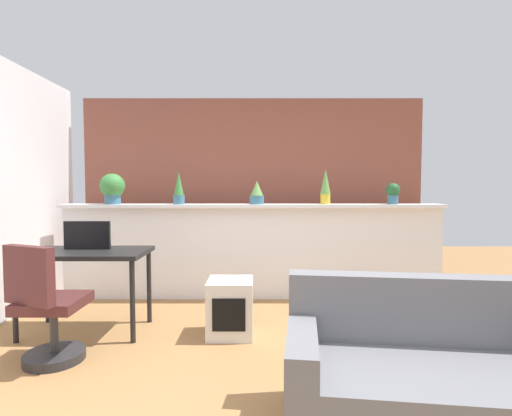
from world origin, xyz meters
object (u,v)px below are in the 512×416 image
object	(u,v)px
potted_plant_2	(256,193)
potted_plant_1	(178,189)
desk	(86,260)
side_cube_shelf	(230,308)
potted_plant_0	(112,188)
office_chair	(46,313)
potted_plant_4	(392,193)
tv_monitor	(87,235)
couch	(433,382)
potted_plant_3	(325,186)

from	to	relation	value
potted_plant_2	potted_plant_1	bearing A→B (deg)	-179.09
desk	side_cube_shelf	world-z (taller)	desk
potted_plant_0	office_chair	distance (m)	1.93
potted_plant_2	office_chair	xyz separation A→B (m)	(-1.57, -1.67, -0.87)
potted_plant_1	potted_plant_4	distance (m)	2.51
tv_monitor	office_chair	size ratio (longest dim) A/B	0.46
tv_monitor	couch	xyz separation A→B (m)	(2.52, -1.53, -0.60)
tv_monitor	side_cube_shelf	world-z (taller)	tv_monitor
potted_plant_4	tv_monitor	xyz separation A→B (m)	(-3.17, -0.95, -0.38)
potted_plant_0	potted_plant_4	bearing A→B (deg)	-0.21
potted_plant_1	couch	xyz separation A→B (m)	(1.85, -2.46, -1.02)
side_cube_shelf	desk	bearing A→B (deg)	176.30
tv_monitor	office_chair	world-z (taller)	tv_monitor
desk	tv_monitor	bearing A→B (deg)	103.03
potted_plant_1	potted_plant_4	bearing A→B (deg)	0.30
potted_plant_0	potted_plant_2	world-z (taller)	potted_plant_0
side_cube_shelf	potted_plant_1	bearing A→B (deg)	121.47
potted_plant_4	couch	world-z (taller)	potted_plant_4
couch	potted_plant_2	bearing A→B (deg)	110.80
potted_plant_1	side_cube_shelf	world-z (taller)	potted_plant_1
potted_plant_0	couch	distance (m)	3.77
potted_plant_4	desk	bearing A→B (deg)	-161.95
potted_plant_3	couch	bearing A→B (deg)	-86.97
office_chair	potted_plant_1	bearing A→B (deg)	68.38
desk	couch	bearing A→B (deg)	-30.07
potted_plant_3	office_chair	bearing A→B (deg)	-144.55
side_cube_shelf	couch	bearing A→B (deg)	-49.10
potted_plant_1	potted_plant_3	world-z (taller)	potted_plant_3
potted_plant_0	side_cube_shelf	xyz separation A→B (m)	(1.46, -1.13, -1.07)
office_chair	side_cube_shelf	distance (m)	1.45
potted_plant_3	tv_monitor	distance (m)	2.62
potted_plant_0	desk	xyz separation A→B (m)	(0.14, -1.04, -0.66)
tv_monitor	office_chair	xyz separation A→B (m)	(0.01, -0.72, -0.49)
desk	office_chair	bearing A→B (deg)	-90.96
potted_plant_3	tv_monitor	bearing A→B (deg)	-157.86
potted_plant_0	office_chair	bearing A→B (deg)	-85.64
potted_plant_0	potted_plant_4	size ratio (longest dim) A/B	1.46
potted_plant_3	couch	xyz separation A→B (m)	(0.13, -2.50, -1.06)
potted_plant_4	tv_monitor	size ratio (longest dim) A/B	0.58
potted_plant_3	couch	size ratio (longest dim) A/B	0.25
tv_monitor	side_cube_shelf	xyz separation A→B (m)	(1.34, -0.17, -0.63)
potted_plant_3	couch	distance (m)	2.72
potted_plant_1	potted_plant_0	bearing A→B (deg)	178.17
potted_plant_4	desk	xyz separation A→B (m)	(-3.16, -1.03, -0.60)
side_cube_shelf	potted_plant_0	bearing A→B (deg)	142.35
potted_plant_3	desk	size ratio (longest dim) A/B	0.38
potted_plant_1	desk	xyz separation A→B (m)	(-0.65, -1.02, -0.64)
potted_plant_2	office_chair	size ratio (longest dim) A/B	0.30
potted_plant_0	side_cube_shelf	size ratio (longest dim) A/B	0.72
potted_plant_4	tv_monitor	distance (m)	3.34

